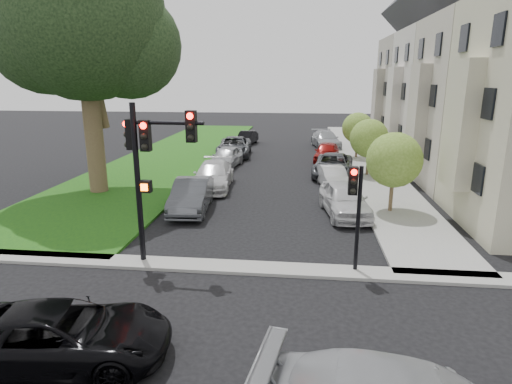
# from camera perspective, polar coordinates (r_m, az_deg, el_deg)

# --- Properties ---
(ground) EXTENTS (140.00, 140.00, 0.00)m
(ground) POSITION_cam_1_polar(r_m,az_deg,el_deg) (13.42, -2.44, -13.89)
(ground) COLOR black
(ground) RESTS_ON ground
(grass_strip) EXTENTS (8.00, 44.00, 0.12)m
(grass_strip) POSITION_cam_1_polar(r_m,az_deg,el_deg) (37.77, -10.48, 4.99)
(grass_strip) COLOR #154514
(grass_strip) RESTS_ON ground
(sidewalk_right) EXTENTS (3.50, 44.00, 0.12)m
(sidewalk_right) POSITION_cam_1_polar(r_m,az_deg,el_deg) (36.50, 14.01, 4.45)
(sidewalk_right) COLOR gray
(sidewalk_right) RESTS_ON ground
(sidewalk_cross) EXTENTS (60.00, 1.00, 0.12)m
(sidewalk_cross) POSITION_cam_1_polar(r_m,az_deg,el_deg) (15.16, -1.28, -10.06)
(sidewalk_cross) COLOR gray
(sidewalk_cross) RESTS_ON ground
(house_b) EXTENTS (7.70, 7.55, 15.97)m
(house_b) POSITION_cam_1_polar(r_m,az_deg,el_deg) (29.10, 28.66, 14.15)
(house_b) COLOR gray
(house_b) RESTS_ON ground
(house_c) EXTENTS (7.70, 7.55, 15.97)m
(house_c) POSITION_cam_1_polar(r_m,az_deg,el_deg) (36.19, 24.20, 14.48)
(house_c) COLOR beige
(house_c) RESTS_ON ground
(house_d) EXTENTS (7.70, 7.55, 15.97)m
(house_d) POSITION_cam_1_polar(r_m,az_deg,el_deg) (43.41, 21.21, 14.66)
(house_d) COLOR gray
(house_d) RESTS_ON ground
(eucalyptus) EXTENTS (9.83, 8.92, 13.92)m
(eucalyptus) POSITION_cam_1_polar(r_m,az_deg,el_deg) (25.87, -22.26, 20.70)
(eucalyptus) COLOR brown
(eucalyptus) RESTS_ON ground
(small_tree_a) EXTENTS (2.66, 2.66, 3.99)m
(small_tree_a) POSITION_cam_1_polar(r_m,az_deg,el_deg) (21.57, 17.93, 4.07)
(small_tree_a) COLOR brown
(small_tree_a) RESTS_ON ground
(small_tree_b) EXTENTS (2.57, 2.57, 3.85)m
(small_tree_b) POSITION_cam_1_polar(r_m,az_deg,el_deg) (29.58, 14.87, 6.92)
(small_tree_b) COLOR brown
(small_tree_b) RESTS_ON ground
(small_tree_c) EXTENTS (2.51, 2.51, 3.76)m
(small_tree_c) POSITION_cam_1_polar(r_m,az_deg,el_deg) (36.02, 13.40, 8.29)
(small_tree_c) COLOR brown
(small_tree_c) RESTS_ON ground
(traffic_signal_main) EXTENTS (2.78, 0.72, 5.69)m
(traffic_signal_main) POSITION_cam_1_polar(r_m,az_deg,el_deg) (15.00, -14.08, 4.76)
(traffic_signal_main) COLOR black
(traffic_signal_main) RESTS_ON ground
(traffic_signal_secondary) EXTENTS (0.46, 0.37, 3.72)m
(traffic_signal_secondary) POSITION_cam_1_polar(r_m,az_deg,el_deg) (14.44, 13.13, -1.00)
(traffic_signal_secondary) COLOR black
(traffic_signal_secondary) RESTS_ON ground
(car_cross_near) EXTENTS (5.40, 3.15, 1.41)m
(car_cross_near) POSITION_cam_1_polar(r_m,az_deg,el_deg) (11.39, -24.67, -17.00)
(car_cross_near) COLOR black
(car_cross_near) RESTS_ON ground
(car_parked_0) EXTENTS (2.57, 4.95, 1.61)m
(car_parked_0) POSITION_cam_1_polar(r_m,az_deg,el_deg) (21.07, 11.71, -0.93)
(car_parked_0) COLOR silver
(car_parked_0) RESTS_ON ground
(car_parked_1) EXTENTS (2.00, 4.12, 1.30)m
(car_parked_1) POSITION_cam_1_polar(r_m,az_deg,el_deg) (26.21, 10.21, 1.93)
(car_parked_1) COLOR silver
(car_parked_1) RESTS_ON ground
(car_parked_2) EXTENTS (3.17, 5.66, 1.49)m
(car_parked_2) POSITION_cam_1_polar(r_m,az_deg,el_deg) (29.39, 10.23, 3.54)
(car_parked_2) COLOR #3F4247
(car_parked_2) RESTS_ON ground
(car_parked_3) EXTENTS (2.38, 4.65, 1.51)m
(car_parked_3) POSITION_cam_1_polar(r_m,az_deg,el_deg) (34.54, 9.42, 5.29)
(car_parked_3) COLOR maroon
(car_parked_3) RESTS_ON ground
(car_parked_4) EXTENTS (3.02, 5.66, 1.56)m
(car_parked_4) POSITION_cam_1_polar(r_m,az_deg,el_deg) (41.41, 9.28, 6.93)
(car_parked_4) COLOR #999BA0
(car_parked_4) RESTS_ON ground
(car_parked_5) EXTENTS (2.09, 4.95, 1.59)m
(car_parked_5) POSITION_cam_1_polar(r_m,az_deg,el_deg) (21.54, -8.58, -0.46)
(car_parked_5) COLOR #3F4247
(car_parked_5) RESTS_ON ground
(car_parked_6) EXTENTS (2.56, 5.51, 1.56)m
(car_parked_6) POSITION_cam_1_polar(r_m,az_deg,el_deg) (25.85, -5.74, 2.21)
(car_parked_6) COLOR silver
(car_parked_6) RESTS_ON ground
(car_parked_7) EXTENTS (2.22, 4.63, 1.52)m
(car_parked_7) POSITION_cam_1_polar(r_m,az_deg,el_deg) (31.97, -3.98, 4.69)
(car_parked_7) COLOR #999BA0
(car_parked_7) RESTS_ON ground
(car_parked_8) EXTENTS (3.09, 5.98, 1.61)m
(car_parked_8) POSITION_cam_1_polar(r_m,az_deg,el_deg) (36.48, -2.93, 6.06)
(car_parked_8) COLOR #3F4247
(car_parked_8) RESTS_ON ground
(car_parked_9) EXTENTS (1.98, 4.15, 1.31)m
(car_parked_9) POSITION_cam_1_polar(r_m,az_deg,el_deg) (42.87, -1.25, 7.23)
(car_parked_9) COLOR black
(car_parked_9) RESTS_ON ground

